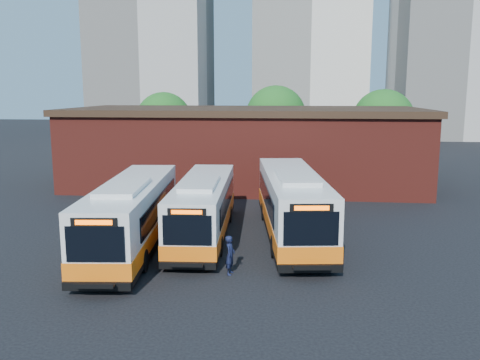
# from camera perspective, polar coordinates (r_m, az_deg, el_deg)

# --- Properties ---
(ground) EXTENTS (220.00, 220.00, 0.00)m
(ground) POSITION_cam_1_polar(r_m,az_deg,el_deg) (23.67, -3.92, -9.31)
(ground) COLOR black
(bus_midwest) EXTENTS (3.80, 13.10, 3.52)m
(bus_midwest) POSITION_cam_1_polar(r_m,az_deg,el_deg) (25.93, -12.01, -4.09)
(bus_midwest) COLOR silver
(bus_midwest) RESTS_ON ground
(bus_mideast) EXTENTS (3.14, 12.22, 3.30)m
(bus_mideast) POSITION_cam_1_polar(r_m,az_deg,el_deg) (27.40, -4.10, -3.35)
(bus_mideast) COLOR silver
(bus_mideast) RESTS_ON ground
(bus_east) EXTENTS (4.36, 13.55, 3.64)m
(bus_east) POSITION_cam_1_polar(r_m,az_deg,el_deg) (27.57, 5.85, -2.96)
(bus_east) COLOR silver
(bus_east) RESTS_ON ground
(transit_worker) EXTENTS (0.48, 0.67, 1.71)m
(transit_worker) POSITION_cam_1_polar(r_m,az_deg,el_deg) (22.04, -1.12, -8.43)
(transit_worker) COLOR black
(transit_worker) RESTS_ON ground
(depot_building) EXTENTS (28.60, 12.60, 6.40)m
(depot_building) POSITION_cam_1_polar(r_m,az_deg,el_deg) (42.42, 0.64, 3.86)
(depot_building) COLOR maroon
(depot_building) RESTS_ON ground
(tree_west) EXTENTS (6.00, 6.00, 7.65)m
(tree_west) POSITION_cam_1_polar(r_m,az_deg,el_deg) (55.84, -8.54, 6.67)
(tree_west) COLOR #382314
(tree_west) RESTS_ON ground
(tree_mid) EXTENTS (6.56, 6.56, 8.36)m
(tree_mid) POSITION_cam_1_polar(r_m,az_deg,el_deg) (56.09, 4.02, 7.22)
(tree_mid) COLOR #382314
(tree_mid) RESTS_ON ground
(tree_east) EXTENTS (6.24, 6.24, 7.96)m
(tree_east) POSITION_cam_1_polar(r_m,az_deg,el_deg) (53.85, 15.76, 6.48)
(tree_east) COLOR #382314
(tree_east) RESTS_ON ground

